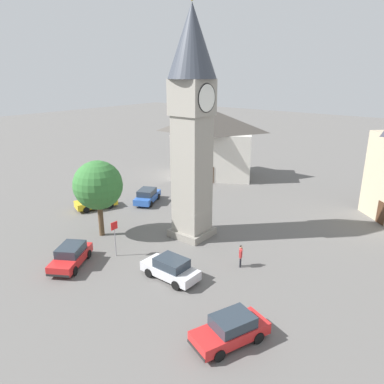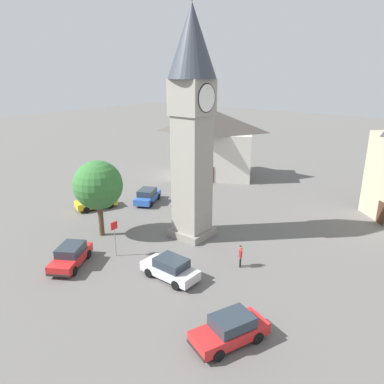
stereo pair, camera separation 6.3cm
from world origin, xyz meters
TOP-DOWN VIEW (x-y plane):
  - ground_plane at (0.00, 0.00)m, footprint 200.00×200.00m
  - clock_tower at (0.00, 0.00)m, footprint 3.72×3.72m
  - car_blue_kerb at (-9.03, -9.70)m, footprint 4.46×3.07m
  - car_silver_kerb at (-6.35, -3.16)m, footprint 1.84×4.14m
  - car_red_corner at (-1.07, 11.77)m, footprint 4.46×3.07m
  - car_white_side at (-9.51, 3.67)m, footprint 4.41×3.57m
  - car_black_far at (3.45, 8.83)m, footprint 4.45×3.29m
  - pedestrian at (-2.06, -6.08)m, footprint 0.51×0.36m
  - tree at (-4.81, 6.10)m, footprint 4.09×4.09m
  - building_terrace_right at (16.15, 9.44)m, footprint 10.98×12.41m
  - road_sign at (-6.54, 2.23)m, footprint 0.60×0.07m

SIDE VIEW (x-z plane):
  - ground_plane at x=0.00m, z-range 0.00..0.00m
  - car_blue_kerb at x=-9.03m, z-range 0.00..1.53m
  - car_silver_kerb at x=-6.35m, z-range 0.00..1.53m
  - car_red_corner at x=-1.07m, z-range 0.00..1.53m
  - car_white_side at x=-9.51m, z-range 0.00..1.53m
  - car_black_far at x=3.45m, z-range 0.00..1.53m
  - pedestrian at x=-2.06m, z-range 0.16..1.86m
  - road_sign at x=-6.54m, z-range 0.50..3.30m
  - tree at x=-4.81m, z-range 1.21..7.76m
  - building_terrace_right at x=16.15m, z-range 0.09..8.87m
  - clock_tower at x=0.00m, z-range 1.52..19.94m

